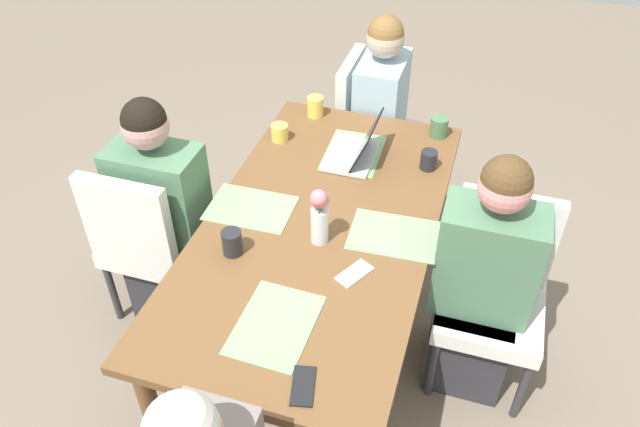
{
  "coord_description": "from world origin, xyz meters",
  "views": [
    {
      "loc": [
        1.87,
        0.59,
        2.44
      ],
      "look_at": [
        0.0,
        0.0,
        0.79
      ],
      "focal_mm": 34.77,
      "sensor_mm": 36.0,
      "label": 1
    }
  ],
  "objects_px": {
    "person_far_left_far": "(480,290)",
    "coffee_mug_near_right": "(280,132)",
    "coffee_mug_centre_left": "(315,107)",
    "coffee_mug_near_left": "(439,127)",
    "coffee_mug_far_left": "(232,242)",
    "dining_table": "(320,237)",
    "person_head_left_right_near": "(378,128)",
    "chair_near_left_mid": "(148,237)",
    "person_near_left_mid": "(166,225)",
    "flower_vase": "(320,212)",
    "chair_far_left_far": "(495,285)",
    "coffee_mug_centre_right": "(429,160)",
    "phone_silver": "(354,273)",
    "laptop_head_left_right_near": "(356,150)",
    "phone_black": "(303,386)",
    "chair_head_left_right_near": "(368,125)"
  },
  "relations": [
    {
      "from": "chair_near_left_mid",
      "to": "person_near_left_mid",
      "type": "bearing_deg",
      "value": 141.24
    },
    {
      "from": "person_near_left_mid",
      "to": "coffee_mug_far_left",
      "type": "height_order",
      "value": "person_near_left_mid"
    },
    {
      "from": "chair_near_left_mid",
      "to": "phone_black",
      "type": "relative_size",
      "value": 6.0
    },
    {
      "from": "person_near_left_mid",
      "to": "person_head_left_right_near",
      "type": "height_order",
      "value": "same"
    },
    {
      "from": "flower_vase",
      "to": "coffee_mug_near_left",
      "type": "distance_m",
      "value": 0.99
    },
    {
      "from": "laptop_head_left_right_near",
      "to": "coffee_mug_centre_left",
      "type": "xyz_separation_m",
      "value": [
        -0.31,
        -0.3,
        0.01
      ]
    },
    {
      "from": "dining_table",
      "to": "coffee_mug_near_right",
      "type": "bearing_deg",
      "value": -145.17
    },
    {
      "from": "coffee_mug_near_left",
      "to": "coffee_mug_centre_right",
      "type": "xyz_separation_m",
      "value": [
        0.29,
        -0.0,
        -0.01
      ]
    },
    {
      "from": "chair_near_left_mid",
      "to": "coffee_mug_centre_right",
      "type": "height_order",
      "value": "chair_near_left_mid"
    },
    {
      "from": "person_far_left_far",
      "to": "person_head_left_right_near",
      "type": "bearing_deg",
      "value": -147.71
    },
    {
      "from": "person_head_left_right_near",
      "to": "phone_black",
      "type": "xyz_separation_m",
      "value": [
        1.91,
        0.19,
        0.22
      ]
    },
    {
      "from": "chair_near_left_mid",
      "to": "coffee_mug_far_left",
      "type": "bearing_deg",
      "value": 69.48
    },
    {
      "from": "chair_near_left_mid",
      "to": "flower_vase",
      "type": "height_order",
      "value": "flower_vase"
    },
    {
      "from": "dining_table",
      "to": "person_near_left_mid",
      "type": "relative_size",
      "value": 1.52
    },
    {
      "from": "dining_table",
      "to": "person_head_left_right_near",
      "type": "height_order",
      "value": "person_head_left_right_near"
    },
    {
      "from": "chair_near_left_mid",
      "to": "coffee_mug_near_right",
      "type": "bearing_deg",
      "value": 144.2
    },
    {
      "from": "laptop_head_left_right_near",
      "to": "phone_black",
      "type": "height_order",
      "value": "laptop_head_left_right_near"
    },
    {
      "from": "dining_table",
      "to": "coffee_mug_centre_right",
      "type": "height_order",
      "value": "coffee_mug_centre_right"
    },
    {
      "from": "dining_table",
      "to": "person_head_left_right_near",
      "type": "bearing_deg",
      "value": -179.82
    },
    {
      "from": "chair_near_left_mid",
      "to": "coffee_mug_centre_left",
      "type": "relative_size",
      "value": 8.47
    },
    {
      "from": "coffee_mug_far_left",
      "to": "dining_table",
      "type": "bearing_deg",
      "value": 134.87
    },
    {
      "from": "dining_table",
      "to": "flower_vase",
      "type": "xyz_separation_m",
      "value": [
        0.11,
        0.03,
        0.24
      ]
    },
    {
      "from": "chair_far_left_far",
      "to": "phone_black",
      "type": "distance_m",
      "value": 1.08
    },
    {
      "from": "chair_near_left_mid",
      "to": "phone_silver",
      "type": "height_order",
      "value": "chair_near_left_mid"
    },
    {
      "from": "coffee_mug_near_right",
      "to": "coffee_mug_centre_right",
      "type": "height_order",
      "value": "coffee_mug_centre_right"
    },
    {
      "from": "dining_table",
      "to": "person_near_left_mid",
      "type": "xyz_separation_m",
      "value": [
        -0.01,
        -0.76,
        -0.14
      ]
    },
    {
      "from": "person_far_left_far",
      "to": "coffee_mug_centre_left",
      "type": "height_order",
      "value": "person_far_left_far"
    },
    {
      "from": "person_near_left_mid",
      "to": "coffee_mug_near_left",
      "type": "xyz_separation_m",
      "value": [
        -0.81,
        1.12,
        0.27
      ]
    },
    {
      "from": "person_far_left_far",
      "to": "coffee_mug_near_right",
      "type": "xyz_separation_m",
      "value": [
        -0.51,
        -1.07,
        0.26
      ]
    },
    {
      "from": "coffee_mug_far_left",
      "to": "phone_silver",
      "type": "height_order",
      "value": "coffee_mug_far_left"
    },
    {
      "from": "laptop_head_left_right_near",
      "to": "coffee_mug_near_left",
      "type": "height_order",
      "value": "laptop_head_left_right_near"
    },
    {
      "from": "person_far_left_far",
      "to": "coffee_mug_near_left",
      "type": "height_order",
      "value": "person_far_left_far"
    },
    {
      "from": "person_far_left_far",
      "to": "coffee_mug_centre_left",
      "type": "bearing_deg",
      "value": -128.84
    },
    {
      "from": "person_near_left_mid",
      "to": "coffee_mug_centre_right",
      "type": "relative_size",
      "value": 13.4
    },
    {
      "from": "phone_black",
      "to": "laptop_head_left_right_near",
      "type": "bearing_deg",
      "value": 174.77
    },
    {
      "from": "coffee_mug_far_left",
      "to": "person_near_left_mid",
      "type": "bearing_deg",
      "value": -119.87
    },
    {
      "from": "person_near_left_mid",
      "to": "person_far_left_far",
      "type": "bearing_deg",
      "value": 90.96
    },
    {
      "from": "dining_table",
      "to": "chair_far_left_far",
      "type": "bearing_deg",
      "value": 97.91
    },
    {
      "from": "person_near_left_mid",
      "to": "coffee_mug_near_right",
      "type": "bearing_deg",
      "value": 144.63
    },
    {
      "from": "dining_table",
      "to": "chair_head_left_right_near",
      "type": "distance_m",
      "value": 1.21
    },
    {
      "from": "coffee_mug_centre_right",
      "to": "chair_far_left_far",
      "type": "bearing_deg",
      "value": 43.02
    },
    {
      "from": "person_far_left_far",
      "to": "coffee_mug_centre_left",
      "type": "xyz_separation_m",
      "value": [
        -0.78,
        -0.97,
        0.27
      ]
    },
    {
      "from": "coffee_mug_near_left",
      "to": "coffee_mug_far_left",
      "type": "xyz_separation_m",
      "value": [
        1.09,
        -0.64,
        0.0
      ]
    },
    {
      "from": "coffee_mug_near_left",
      "to": "coffee_mug_centre_right",
      "type": "height_order",
      "value": "coffee_mug_near_left"
    },
    {
      "from": "laptop_head_left_right_near",
      "to": "coffee_mug_far_left",
      "type": "distance_m",
      "value": 0.83
    },
    {
      "from": "dining_table",
      "to": "coffee_mug_centre_left",
      "type": "height_order",
      "value": "coffee_mug_centre_left"
    },
    {
      "from": "coffee_mug_centre_left",
      "to": "dining_table",
      "type": "bearing_deg",
      "value": 19.03
    },
    {
      "from": "coffee_mug_near_right",
      "to": "person_far_left_far",
      "type": "bearing_deg",
      "value": 64.4
    },
    {
      "from": "person_near_left_mid",
      "to": "phone_silver",
      "type": "xyz_separation_m",
      "value": [
        0.25,
        0.98,
        0.22
      ]
    },
    {
      "from": "phone_black",
      "to": "chair_head_left_right_near",
      "type": "bearing_deg",
      "value": 175.0
    }
  ]
}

